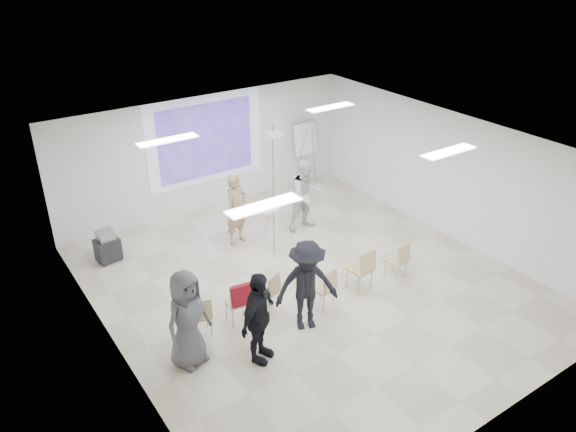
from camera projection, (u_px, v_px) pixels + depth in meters
floor at (310, 286)px, 11.75m from camera, size 8.00×9.00×0.10m
ceiling at (312, 145)px, 10.34m from camera, size 8.00×9.00×0.10m
wall_back at (206, 153)px, 14.39m from camera, size 8.00×0.10×3.00m
wall_left at (108, 285)px, 9.01m from camera, size 0.10×9.00×3.00m
wall_right at (451, 175)px, 13.08m from camera, size 0.10×9.00×3.00m
projection_halo at (206, 140)px, 14.18m from camera, size 3.20×0.01×2.30m
projection_image at (206, 140)px, 14.17m from camera, size 2.60×0.01×1.90m
pedestal_table at (267, 219)px, 13.47m from camera, size 0.68×0.68×0.72m
player_left at (236, 205)px, 12.84m from camera, size 0.84×0.70×1.96m
player_right at (306, 191)px, 13.46m from camera, size 0.97×0.78×1.99m
controller_left at (237, 187)px, 12.97m from camera, size 0.07×0.12×0.04m
controller_right at (294, 176)px, 13.40m from camera, size 0.04×0.12×0.04m
chair_far_left at (201, 314)px, 10.02m from camera, size 0.45×0.48×0.81m
chair_left_mid at (239, 300)px, 10.31m from camera, size 0.47×0.50×0.89m
chair_left_inner at (270, 289)px, 10.72m from camera, size 0.50×0.52×0.79m
chair_center at (325, 286)px, 10.75m from camera, size 0.50×0.52×0.86m
chair_right_inner at (363, 267)px, 11.26m from camera, size 0.48×0.52×0.94m
chair_right_far at (399, 258)px, 11.70m from camera, size 0.44×0.47×0.82m
red_jacket at (243, 295)px, 10.12m from camera, size 0.45×0.16×0.42m
laptop at (267, 290)px, 10.78m from camera, size 0.35×0.31×0.02m
audience_left at (258, 312)px, 9.23m from camera, size 1.33×1.18×1.97m
audience_mid at (307, 280)px, 10.01m from camera, size 1.48×1.13×2.03m
audience_outer at (187, 314)px, 9.16m from camera, size 1.14×0.93×2.00m
flipchart_easel at (305, 138)px, 15.66m from camera, size 0.82×0.62×1.90m
av_cart at (107, 247)px, 12.40m from camera, size 0.54×0.46×0.75m
ceiling_projector at (273, 141)px, 11.65m from camera, size 0.30×0.25×3.00m
fluor_panel_nw at (168, 140)px, 10.84m from camera, size 1.20×0.30×0.02m
fluor_panel_ne at (330, 107)px, 12.85m from camera, size 1.20×0.30×0.02m
fluor_panel_sw at (264, 206)px, 8.27m from camera, size 1.20×0.30×0.02m
fluor_panel_se at (449, 152)px, 10.28m from camera, size 1.20×0.30×0.02m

